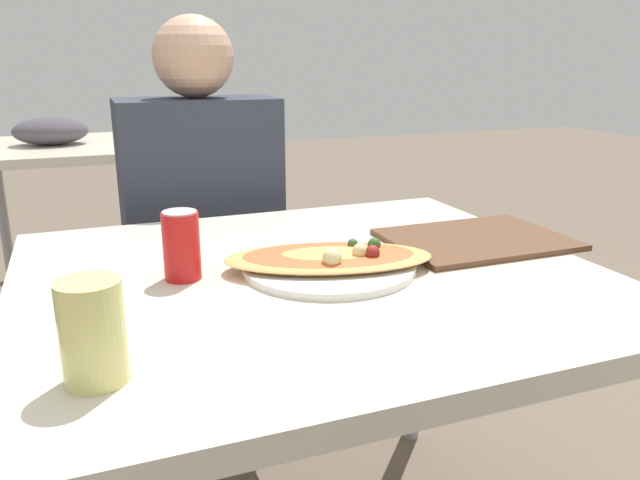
# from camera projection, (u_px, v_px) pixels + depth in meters

# --- Properties ---
(dining_table) EXTENTS (1.06, 0.94, 0.73)m
(dining_table) POSITION_uv_depth(u_px,v_px,m) (311.00, 309.00, 1.18)
(dining_table) COLOR beige
(dining_table) RESTS_ON ground_plane
(chair_far_seated) EXTENTS (0.40, 0.40, 0.86)m
(chair_far_seated) POSITION_uv_depth(u_px,v_px,m) (199.00, 266.00, 1.91)
(chair_far_seated) COLOR #4C4C4C
(chair_far_seated) RESTS_ON ground_plane
(person_seated) EXTENTS (0.43, 0.26, 1.22)m
(person_seated) POSITION_uv_depth(u_px,v_px,m) (202.00, 202.00, 1.75)
(person_seated) COLOR #2D2D38
(person_seated) RESTS_ON ground_plane
(pizza_main) EXTENTS (0.43, 0.32, 0.06)m
(pizza_main) POSITION_uv_depth(u_px,v_px,m) (330.00, 261.00, 1.16)
(pizza_main) COLOR white
(pizza_main) RESTS_ON dining_table
(soda_can) EXTENTS (0.07, 0.07, 0.12)m
(soda_can) POSITION_uv_depth(u_px,v_px,m) (181.00, 245.00, 1.11)
(soda_can) COLOR red
(soda_can) RESTS_ON dining_table
(drink_glass) EXTENTS (0.08, 0.08, 0.13)m
(drink_glass) POSITION_uv_depth(u_px,v_px,m) (93.00, 332.00, 0.75)
(drink_glass) COLOR #E0DB7F
(drink_glass) RESTS_ON dining_table
(serving_tray) EXTENTS (0.37, 0.28, 0.01)m
(serving_tray) POSITION_uv_depth(u_px,v_px,m) (476.00, 239.00, 1.34)
(serving_tray) COLOR brown
(serving_tray) RESTS_ON dining_table
(background_table) EXTENTS (1.10, 0.80, 0.85)m
(background_table) POSITION_uv_depth(u_px,v_px,m) (96.00, 154.00, 2.87)
(background_table) COLOR beige
(background_table) RESTS_ON ground_plane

